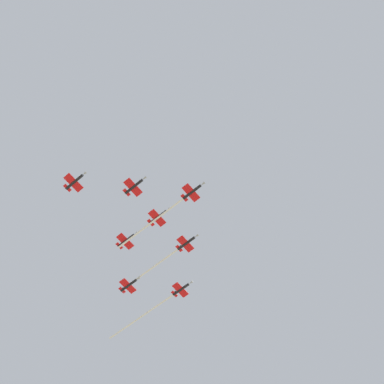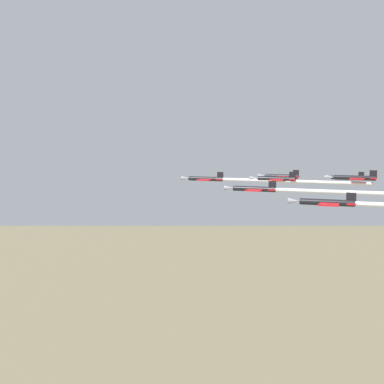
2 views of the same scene
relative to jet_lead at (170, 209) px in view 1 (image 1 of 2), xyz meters
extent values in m
cylinder|color=black|center=(-2.44, -12.89, -0.01)|extent=(3.14, 10.30, 1.25)
cone|color=#9EA3AD|center=(-3.61, -19.04, -0.01)|extent=(1.59, 2.46, 1.19)
cube|color=red|center=(-2.34, -12.33, -0.06)|extent=(9.63, 5.28, 0.20)
cube|color=red|center=(-1.61, -8.48, -0.01)|extent=(4.10, 2.29, 0.20)
cube|color=black|center=(-1.62, -8.57, 1.02)|extent=(0.52, 1.82, 2.05)
cylinder|color=white|center=(2.26, 11.92, -0.01)|extent=(8.36, 39.72, 0.88)
cylinder|color=black|center=(19.29, 1.92, -0.50)|extent=(3.14, 10.30, 1.25)
cone|color=#9EA3AD|center=(18.12, -4.24, -0.50)|extent=(1.59, 2.46, 1.19)
cube|color=red|center=(19.40, 2.48, -0.56)|extent=(9.63, 5.28, 0.20)
cube|color=red|center=(20.12, 6.32, -0.50)|extent=(4.10, 2.29, 0.20)
cube|color=black|center=(20.11, 6.23, 0.52)|extent=(0.52, 1.82, 2.05)
cylinder|color=white|center=(23.59, 24.60, -0.50)|extent=(7.55, 35.47, 0.88)
cylinder|color=black|center=(-17.25, 8.84, -0.10)|extent=(3.14, 10.30, 1.25)
cone|color=#9EA3AD|center=(-18.42, 2.69, -0.10)|extent=(1.59, 2.46, 1.19)
cube|color=red|center=(-17.14, 9.40, -0.15)|extent=(9.63, 5.28, 0.20)
cube|color=red|center=(-16.41, 13.25, -0.10)|extent=(4.10, 2.29, 0.20)
cube|color=black|center=(-16.43, 13.16, 0.93)|extent=(0.52, 1.82, 2.05)
cylinder|color=black|center=(1.37, 7.21, 0.56)|extent=(3.14, 10.30, 1.25)
cone|color=#9EA3AD|center=(0.20, 1.05, 0.56)|extent=(1.59, 2.46, 1.19)
cube|color=red|center=(1.47, 7.77, 0.51)|extent=(9.63, 5.28, 0.20)
cube|color=red|center=(2.20, 11.62, 0.56)|extent=(4.10, 2.29, 0.20)
cube|color=black|center=(2.19, 11.53, 1.59)|extent=(0.52, 1.82, 2.05)
cylinder|color=black|center=(41.02, 16.72, -0.68)|extent=(3.14, 10.30, 1.25)
cone|color=#9EA3AD|center=(39.86, 10.57, -0.68)|extent=(1.59, 2.46, 1.19)
cube|color=red|center=(41.13, 17.28, -0.73)|extent=(9.63, 5.28, 0.20)
cube|color=red|center=(41.86, 21.13, -0.68)|extent=(4.10, 2.29, 0.20)
cube|color=black|center=(41.84, 21.04, 0.35)|extent=(0.52, 1.82, 2.05)
cylinder|color=white|center=(46.11, 43.54, -0.68)|extent=(9.12, 43.73, 0.88)
cylinder|color=black|center=(-32.05, 30.58, -1.42)|extent=(3.14, 10.30, 1.25)
cone|color=#9EA3AD|center=(-33.22, 24.42, -1.42)|extent=(1.59, 2.46, 1.19)
cube|color=red|center=(-31.95, 31.14, -1.48)|extent=(9.63, 5.28, 0.20)
cube|color=red|center=(-31.22, 34.99, -1.42)|extent=(4.10, 2.29, 0.20)
cube|color=black|center=(-31.24, 34.90, -0.40)|extent=(0.52, 1.82, 2.05)
cylinder|color=black|center=(5.18, 27.30, 1.40)|extent=(3.14, 10.30, 1.25)
cone|color=#9EA3AD|center=(4.01, 21.15, 1.40)|extent=(1.59, 2.46, 1.19)
cube|color=red|center=(5.28, 27.86, 1.34)|extent=(9.63, 5.28, 0.20)
cube|color=red|center=(6.01, 31.71, 1.40)|extent=(4.10, 2.29, 0.20)
cube|color=black|center=(6.00, 31.62, 2.42)|extent=(0.52, 1.82, 2.05)
cylinder|color=black|center=(26.22, 38.45, -1.20)|extent=(3.14, 10.30, 1.25)
cone|color=#9EA3AD|center=(25.05, 32.30, -1.20)|extent=(1.59, 2.46, 1.19)
cube|color=red|center=(26.32, 39.01, -1.26)|extent=(9.63, 5.28, 0.20)
cube|color=red|center=(27.05, 42.86, -1.20)|extent=(4.10, 2.29, 0.20)
cube|color=black|center=(27.04, 42.77, -0.18)|extent=(0.52, 1.82, 2.05)
camera|label=1|loc=(-59.99, -43.99, -163.09)|focal=36.33mm
camera|label=2|loc=(137.36, 6.77, 11.43)|focal=45.99mm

